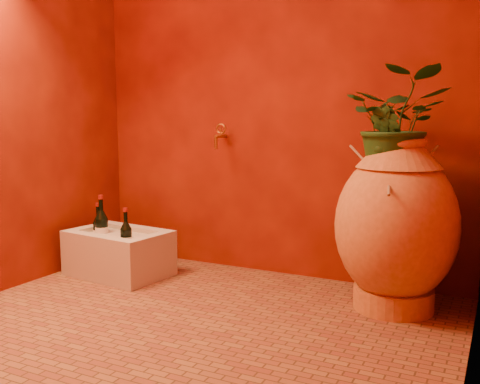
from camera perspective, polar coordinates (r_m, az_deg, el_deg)
The scene contains 11 objects.
floor at distance 2.73m, azimuth -5.17°, elevation -13.71°, with size 2.50×2.50×0.00m, color brown.
wall_back at distance 3.44m, azimuth 3.57°, elevation 11.99°, with size 2.50×0.02×2.50m, color #560F04.
wall_left at distance 3.38m, azimuth -24.17°, elevation 11.41°, with size 0.02×2.00×2.50m, color #560F04.
amphora at distance 2.90m, azimuth 16.31°, elevation -3.43°, with size 0.79×0.79×0.90m.
stone_basin at distance 3.54m, azimuth -12.78°, elevation -6.45°, with size 0.66×0.49×0.29m.
wine_bottle_a at distance 3.60m, azimuth -14.53°, elevation -3.87°, with size 0.09×0.09×0.35m.
wine_bottle_b at distance 3.37m, azimuth -12.04°, elevation -4.93°, with size 0.07×0.07×0.30m.
wine_bottle_c at distance 3.63m, azimuth -14.85°, elevation -4.12°, with size 0.07×0.07×0.30m.
wall_tap at distance 3.50m, azimuth -2.16°, elevation 6.10°, with size 0.07×0.15×0.16m.
plant_main at distance 2.87m, azimuth 16.55°, elevation 7.08°, with size 0.50×0.43×0.56m, color #184117.
plant_side at distance 2.78m, azimuth 15.42°, elevation 5.23°, with size 0.19×0.16×0.35m, color #184117.
Camera 1 is at (1.35, -2.15, 1.00)m, focal length 40.00 mm.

